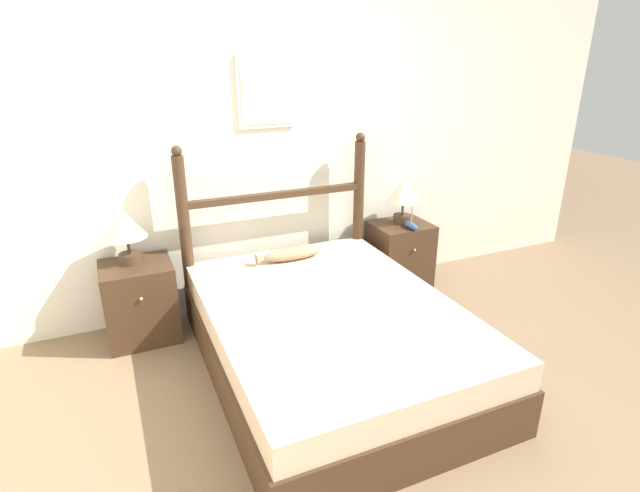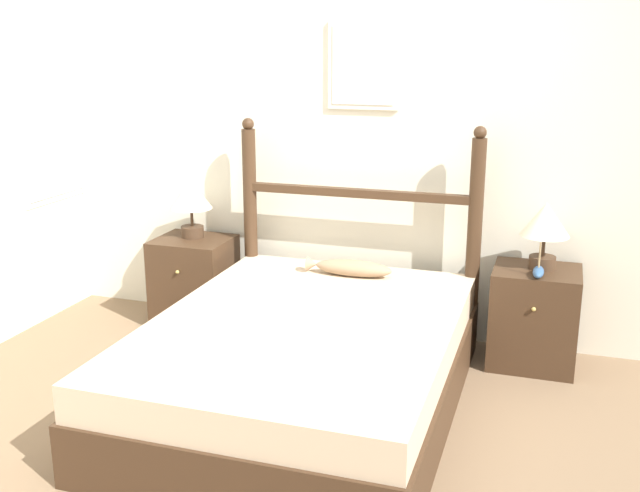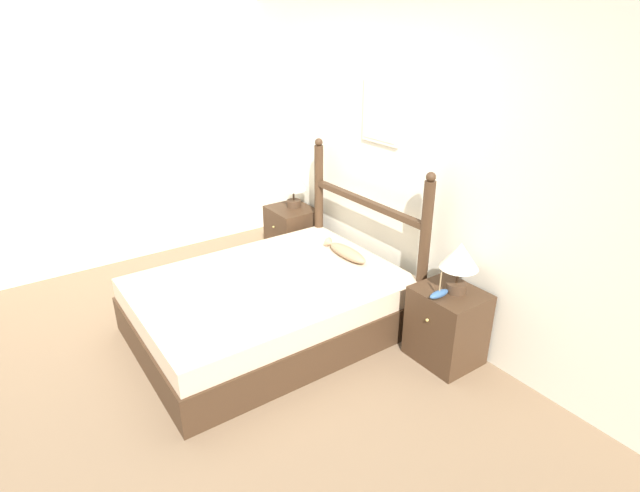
# 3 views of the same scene
# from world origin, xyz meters

# --- Properties ---
(ground_plane) EXTENTS (16.00, 16.00, 0.00)m
(ground_plane) POSITION_xyz_m (0.00, 0.00, 0.00)
(ground_plane) COLOR #7A6047
(wall_back) EXTENTS (6.40, 0.08, 2.55)m
(wall_back) POSITION_xyz_m (-0.00, 1.73, 1.28)
(wall_back) COLOR beige
(wall_back) RESTS_ON ground_plane
(wall_left) EXTENTS (0.08, 6.40, 2.55)m
(wall_left) POSITION_xyz_m (-2.13, 0.03, 1.28)
(wall_left) COLOR beige
(wall_left) RESTS_ON ground_plane
(bed) EXTENTS (1.50, 2.06, 0.47)m
(bed) POSITION_xyz_m (-0.04, 0.57, 0.23)
(bed) COLOR #3D2819
(bed) RESTS_ON ground_plane
(headboard) EXTENTS (1.50, 0.09, 1.35)m
(headboard) POSITION_xyz_m (-0.04, 1.55, 0.71)
(headboard) COLOR #3D2819
(headboard) RESTS_ON ground_plane
(nightstand_left) EXTENTS (0.48, 0.44, 0.57)m
(nightstand_left) POSITION_xyz_m (-1.12, 1.46, 0.29)
(nightstand_left) COLOR #3D2819
(nightstand_left) RESTS_ON ground_plane
(nightstand_right) EXTENTS (0.48, 0.44, 0.57)m
(nightstand_right) POSITION_xyz_m (1.04, 1.46, 0.29)
(nightstand_right) COLOR #3D2819
(nightstand_right) RESTS_ON ground_plane
(table_lamp_left) EXTENTS (0.27, 0.27, 0.38)m
(table_lamp_left) POSITION_xyz_m (-1.14, 1.51, 0.83)
(table_lamp_left) COLOR #422D1E
(table_lamp_left) RESTS_ON nightstand_left
(table_lamp_right) EXTENTS (0.27, 0.27, 0.38)m
(table_lamp_right) POSITION_xyz_m (1.06, 1.49, 0.83)
(table_lamp_right) COLOR #422D1E
(table_lamp_right) RESTS_ON nightstand_right
(model_boat) EXTENTS (0.06, 0.17, 0.19)m
(model_boat) POSITION_xyz_m (1.04, 1.33, 0.60)
(model_boat) COLOR #335684
(model_boat) RESTS_ON nightstand_right
(fish_pillow) EXTENTS (0.52, 0.13, 0.10)m
(fish_pillow) POSITION_xyz_m (-0.02, 1.33, 0.52)
(fish_pillow) COLOR #997A5B
(fish_pillow) RESTS_ON bed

